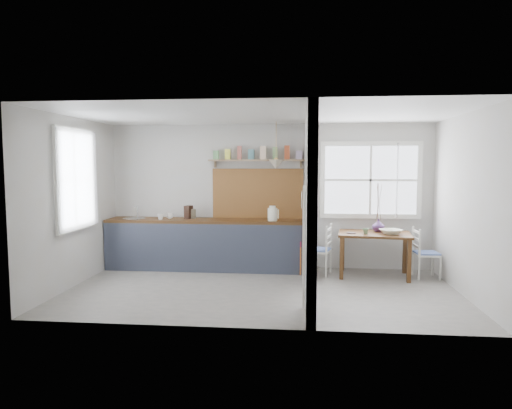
# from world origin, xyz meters

# --- Properties ---
(floor) EXTENTS (5.80, 3.20, 0.01)m
(floor) POSITION_xyz_m (0.00, 0.00, 0.00)
(floor) COLOR gray
(floor) RESTS_ON ground
(ceiling) EXTENTS (5.80, 3.20, 0.01)m
(ceiling) POSITION_xyz_m (0.00, 0.00, 2.60)
(ceiling) COLOR silver
(ceiling) RESTS_ON walls
(walls) EXTENTS (5.81, 3.21, 2.60)m
(walls) POSITION_xyz_m (0.00, 0.00, 1.30)
(walls) COLOR silver
(walls) RESTS_ON floor
(partition) EXTENTS (0.12, 3.20, 2.60)m
(partition) POSITION_xyz_m (0.70, 0.06, 1.45)
(partition) COLOR silver
(partition) RESTS_ON floor
(kitchen_window) EXTENTS (0.10, 1.16, 1.50)m
(kitchen_window) POSITION_xyz_m (-2.87, 0.00, 1.65)
(kitchen_window) COLOR white
(kitchen_window) RESTS_ON walls
(nook_window) EXTENTS (1.76, 0.10, 1.30)m
(nook_window) POSITION_xyz_m (1.80, 1.56, 1.60)
(nook_window) COLOR white
(nook_window) RESTS_ON walls
(counter) EXTENTS (3.50, 0.60, 0.90)m
(counter) POSITION_xyz_m (-1.13, 1.33, 0.46)
(counter) COLOR #483115
(counter) RESTS_ON floor
(sink) EXTENTS (0.40, 0.40, 0.02)m
(sink) POSITION_xyz_m (-2.43, 1.30, 0.89)
(sink) COLOR #B6B7BB
(sink) RESTS_ON counter
(backsplash) EXTENTS (1.65, 0.03, 0.90)m
(backsplash) POSITION_xyz_m (-0.20, 1.58, 1.35)
(backsplash) COLOR #99622E
(backsplash) RESTS_ON walls
(shelf) EXTENTS (1.75, 0.20, 0.21)m
(shelf) POSITION_xyz_m (-0.20, 1.49, 2.01)
(shelf) COLOR tan
(shelf) RESTS_ON walls
(pendant_lamp) EXTENTS (0.26, 0.26, 0.16)m
(pendant_lamp) POSITION_xyz_m (0.15, 1.15, 1.88)
(pendant_lamp) COLOR beige
(pendant_lamp) RESTS_ON ceiling
(utensil_rail) EXTENTS (0.02, 0.50, 0.02)m
(utensil_rail) POSITION_xyz_m (0.61, 0.90, 1.45)
(utensil_rail) COLOR #B6B7BB
(utensil_rail) RESTS_ON partition
(dining_table) EXTENTS (1.26, 0.91, 0.73)m
(dining_table) POSITION_xyz_m (1.81, 1.05, 0.37)
(dining_table) COLOR #483115
(dining_table) RESTS_ON floor
(chair_left) EXTENTS (0.49, 0.49, 0.86)m
(chair_left) POSITION_xyz_m (0.88, 1.08, 0.43)
(chair_left) COLOR silver
(chair_left) RESTS_ON floor
(chair_right) EXTENTS (0.40, 0.40, 0.83)m
(chair_right) POSITION_xyz_m (2.65, 1.02, 0.42)
(chair_right) COLOR silver
(chair_right) RESTS_ON floor
(kettle) EXTENTS (0.27, 0.25, 0.27)m
(kettle) POSITION_xyz_m (0.09, 1.18, 1.03)
(kettle) COLOR white
(kettle) RESTS_ON counter
(mug_a) EXTENTS (0.11, 0.11, 0.10)m
(mug_a) POSITION_xyz_m (-1.90, 1.18, 0.95)
(mug_a) COLOR white
(mug_a) RESTS_ON counter
(mug_b) EXTENTS (0.13, 0.13, 0.10)m
(mug_b) POSITION_xyz_m (-1.78, 1.33, 0.95)
(mug_b) COLOR white
(mug_b) RESTS_ON counter
(knife_block) EXTENTS (0.14, 0.17, 0.24)m
(knife_block) POSITION_xyz_m (-1.44, 1.37, 1.02)
(knife_block) COLOR #47281B
(knife_block) RESTS_ON counter
(jar) EXTENTS (0.14, 0.14, 0.17)m
(jar) POSITION_xyz_m (-1.37, 1.39, 0.99)
(jar) COLOR #746D57
(jar) RESTS_ON counter
(towel_magenta) EXTENTS (0.02, 0.03, 0.60)m
(towel_magenta) POSITION_xyz_m (0.58, 0.98, 0.28)
(towel_magenta) COLOR #A4234B
(towel_magenta) RESTS_ON counter
(towel_orange) EXTENTS (0.02, 0.03, 0.47)m
(towel_orange) POSITION_xyz_m (0.58, 0.94, 0.25)
(towel_orange) COLOR orange
(towel_orange) RESTS_ON counter
(bowl) EXTENTS (0.45, 0.45, 0.08)m
(bowl) POSITION_xyz_m (2.05, 0.93, 0.78)
(bowl) COLOR silver
(bowl) RESTS_ON dining_table
(table_cup) EXTENTS (0.13, 0.13, 0.09)m
(table_cup) POSITION_xyz_m (1.64, 0.91, 0.78)
(table_cup) COLOR #5E8059
(table_cup) RESTS_ON dining_table
(plate) EXTENTS (0.20, 0.20, 0.01)m
(plate) POSITION_xyz_m (1.41, 0.96, 0.74)
(plate) COLOR #362B29
(plate) RESTS_ON dining_table
(vase) EXTENTS (0.22, 0.22, 0.22)m
(vase) POSITION_xyz_m (1.89, 1.20, 0.84)
(vase) COLOR #46295A
(vase) RESTS_ON dining_table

